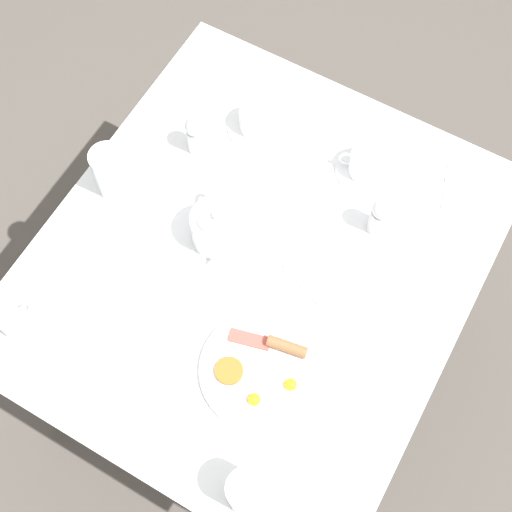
# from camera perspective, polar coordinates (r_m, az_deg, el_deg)

# --- Properties ---
(ground_plane) EXTENTS (8.00, 8.00, 0.00)m
(ground_plane) POSITION_cam_1_polar(r_m,az_deg,el_deg) (2.34, 0.00, -7.93)
(ground_plane) COLOR #4C4742
(table) EXTENTS (1.06, 0.94, 0.77)m
(table) POSITION_cam_1_polar(r_m,az_deg,el_deg) (1.69, 0.00, -1.34)
(table) COLOR silver
(table) RESTS_ON ground_plane
(breakfast_plate) EXTENTS (0.27, 0.27, 0.04)m
(breakfast_plate) POSITION_cam_1_polar(r_m,az_deg,el_deg) (1.52, 0.55, -9.08)
(breakfast_plate) COLOR white
(breakfast_plate) RESTS_ON table
(teapot_near) EXTENTS (0.17, 0.14, 0.12)m
(teapot_near) POSITION_cam_1_polar(r_m,az_deg,el_deg) (1.60, -3.13, 2.34)
(teapot_near) COLOR white
(teapot_near) RESTS_ON table
(teacup_with_saucer_left) EXTENTS (0.15, 0.15, 0.07)m
(teacup_with_saucer_left) POSITION_cam_1_polar(r_m,az_deg,el_deg) (1.77, 0.13, 10.77)
(teacup_with_saucer_left) COLOR white
(teacup_with_saucer_left) RESTS_ON table
(teacup_with_saucer_right) EXTENTS (0.15, 0.15, 0.07)m
(teacup_with_saucer_right) POSITION_cam_1_polar(r_m,az_deg,el_deg) (1.72, 8.89, 7.24)
(teacup_with_saucer_right) COLOR white
(teacup_with_saucer_right) RESTS_ON table
(water_glass_tall) EXTENTS (0.08, 0.08, 0.14)m
(water_glass_tall) POSITION_cam_1_polar(r_m,az_deg,el_deg) (1.68, -11.46, 6.68)
(water_glass_tall) COLOR white
(water_glass_tall) RESTS_ON table
(water_glass_short) EXTENTS (0.08, 0.08, 0.11)m
(water_glass_short) POSITION_cam_1_polar(r_m,az_deg,el_deg) (1.43, -0.76, -18.33)
(water_glass_short) COLOR white
(water_glass_short) RESTS_ON table
(creamer_jug) EXTENTS (0.08, 0.06, 0.07)m
(creamer_jug) POSITION_cam_1_polar(r_m,az_deg,el_deg) (1.61, -18.70, -5.09)
(creamer_jug) COLOR white
(creamer_jug) RESTS_ON table
(pepper_grinder) EXTENTS (0.05, 0.05, 0.12)m
(pepper_grinder) POSITION_cam_1_polar(r_m,az_deg,el_deg) (1.62, 9.93, 3.20)
(pepper_grinder) COLOR #BCBCC1
(pepper_grinder) RESTS_ON table
(salt_grinder) EXTENTS (0.05, 0.05, 0.12)m
(salt_grinder) POSITION_cam_1_polar(r_m,az_deg,el_deg) (1.71, -4.82, 9.69)
(salt_grinder) COLOR #BCBCC1
(salt_grinder) RESTS_ON table
(napkin_folded) EXTENTS (0.19, 0.17, 0.01)m
(napkin_folded) POSITION_cam_1_polar(r_m,az_deg,el_deg) (1.61, 5.64, -0.82)
(napkin_folded) COLOR white
(napkin_folded) RESTS_ON table
(fork_by_plate) EXTENTS (0.16, 0.06, 0.00)m
(fork_by_plate) POSITION_cam_1_polar(r_m,az_deg,el_deg) (1.75, 14.98, 5.05)
(fork_by_plate) COLOR silver
(fork_by_plate) RESTS_ON table
(knife_by_plate) EXTENTS (0.05, 0.22, 0.00)m
(knife_by_plate) POSITION_cam_1_polar(r_m,az_deg,el_deg) (1.57, -13.07, -8.83)
(knife_by_plate) COLOR silver
(knife_by_plate) RESTS_ON table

